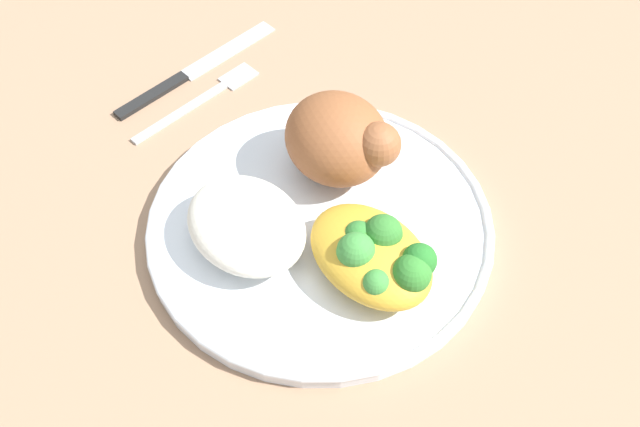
# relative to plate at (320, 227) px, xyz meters

# --- Properties ---
(ground_plane) EXTENTS (2.00, 2.00, 0.00)m
(ground_plane) POSITION_rel_plate_xyz_m (0.00, 0.00, -0.01)
(ground_plane) COLOR #9C765A
(plate) EXTENTS (0.28, 0.28, 0.02)m
(plate) POSITION_rel_plate_xyz_m (0.00, 0.00, 0.00)
(plate) COLOR white
(plate) RESTS_ON ground_plane
(roasted_chicken) EXTENTS (0.10, 0.08, 0.07)m
(roasted_chicken) POSITION_rel_plate_xyz_m (-0.03, 0.05, 0.04)
(roasted_chicken) COLOR brown
(roasted_chicken) RESTS_ON plate
(rice_pile) EXTENTS (0.10, 0.08, 0.04)m
(rice_pile) POSITION_rel_plate_xyz_m (-0.02, -0.06, 0.03)
(rice_pile) COLOR white
(rice_pile) RESTS_ON plate
(mac_cheese_with_broccoli) EXTENTS (0.11, 0.08, 0.05)m
(mac_cheese_with_broccoli) POSITION_rel_plate_xyz_m (0.06, 0.00, 0.03)
(mac_cheese_with_broccoli) COLOR gold
(mac_cheese_with_broccoli) RESTS_ON plate
(fork) EXTENTS (0.03, 0.14, 0.01)m
(fork) POSITION_rel_plate_xyz_m (-0.19, 0.02, -0.01)
(fork) COLOR #B2B2B7
(fork) RESTS_ON ground_plane
(knife) EXTENTS (0.03, 0.19, 0.01)m
(knife) POSITION_rel_plate_xyz_m (-0.23, 0.02, -0.00)
(knife) COLOR black
(knife) RESTS_ON ground_plane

